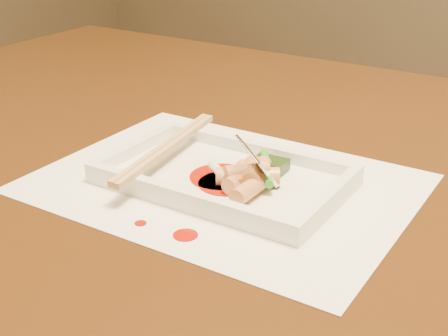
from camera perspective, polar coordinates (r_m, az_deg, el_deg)
The scene contains 25 objects.
table at distance 0.83m, azimuth 2.39°, elevation -4.61°, with size 1.40×0.90×0.75m.
placemat at distance 0.69m, azimuth 0.00°, elevation -1.42°, with size 0.40×0.30×0.00m, color white.
sauce_splatter_a at distance 0.59m, azimuth -3.54°, elevation -6.14°, with size 0.02×0.02×0.00m, color #A31304.
sauce_splatter_b at distance 0.61m, azimuth -7.65°, elevation -5.02°, with size 0.01×0.01×0.00m, color #A31304.
plate_base at distance 0.68m, azimuth 0.00°, elevation -1.07°, with size 0.26×0.16×0.01m, color white.
plate_rim_far at distance 0.74m, azimuth 3.07°, elevation 1.79°, with size 0.26×0.01×0.01m, color white.
plate_rim_near at distance 0.63m, azimuth -3.63°, elevation -2.62°, with size 0.26×0.01×0.01m, color white.
plate_rim_left at distance 0.75m, azimuth -8.06°, elevation 1.89°, with size 0.01×0.14×0.01m, color white.
plate_rim_right at distance 0.63m, azimuth 9.60°, elevation -2.74°, with size 0.01×0.14×0.01m, color white.
veg_piece at distance 0.70m, azimuth 4.20°, elevation 0.33°, with size 0.04×0.03×0.01m, color black.
scallion_white at distance 0.67m, azimuth -0.50°, elevation -0.30°, with size 0.01×0.01×0.04m, color #EAEACC.
scallion_green at distance 0.67m, azimuth 3.93°, elevation 0.04°, with size 0.01×0.01×0.09m, color #2A8B16.
chopstick_a at distance 0.72m, azimuth -5.53°, elevation 1.99°, with size 0.01×0.22×0.01m, color tan.
chopstick_b at distance 0.71m, azimuth -5.02°, elevation 1.86°, with size 0.01×0.22×0.01m, color tan.
fork at distance 0.64m, azimuth 6.21°, elevation 4.42°, with size 0.09×0.10×0.14m, color silver, non-canonical shape.
sauce_blob_0 at distance 0.68m, azimuth -0.27°, elevation -0.81°, with size 0.07×0.07×0.00m, color #A31304.
sauce_blob_1 at distance 0.67m, azimuth 0.20°, elevation -1.42°, with size 0.06×0.06×0.00m, color #A31304.
rice_cake_0 at distance 0.63m, azimuth 2.32°, elevation -1.93°, with size 0.02×0.02×0.05m, color tan.
rice_cake_1 at distance 0.66m, azimuth 3.25°, elevation -0.75°, with size 0.02×0.02×0.04m, color tan.
rice_cake_2 at distance 0.65m, azimuth 2.09°, elevation -0.36°, with size 0.02×0.02×0.05m, color tan.
rice_cake_3 at distance 0.67m, azimuth 3.11°, elevation -0.44°, with size 0.02×0.02×0.05m, color tan.
rice_cake_4 at distance 0.66m, azimuth 1.79°, elevation -0.78°, with size 0.02×0.02×0.05m, color tan.
rice_cake_5 at distance 0.65m, azimuth 2.59°, elevation -0.38°, with size 0.02×0.02×0.05m, color tan.
rice_cake_6 at distance 0.65m, azimuth 1.68°, elevation -1.10°, with size 0.02×0.02×0.05m, color tan.
rice_cake_7 at distance 0.66m, azimuth 1.08°, elevation -0.80°, with size 0.02×0.02×0.04m, color tan.
Camera 1 is at (0.36, -0.63, 1.05)m, focal length 50.00 mm.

